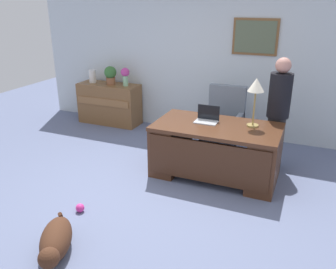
# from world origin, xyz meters

# --- Properties ---
(ground_plane) EXTENTS (12.00, 12.00, 0.00)m
(ground_plane) POSITION_xyz_m (0.00, 0.00, 0.00)
(ground_plane) COLOR slate
(back_wall) EXTENTS (7.00, 0.16, 2.70)m
(back_wall) POSITION_xyz_m (0.01, 2.60, 1.35)
(back_wall) COLOR silver
(back_wall) RESTS_ON ground_plane
(desk) EXTENTS (1.73, 0.95, 0.77)m
(desk) POSITION_xyz_m (0.68, 0.82, 0.42)
(desk) COLOR #4C2B19
(desk) RESTS_ON ground_plane
(credenza) EXTENTS (1.25, 0.50, 0.81)m
(credenza) POSITION_xyz_m (-1.95, 2.25, 0.41)
(credenza) COLOR brown
(credenza) RESTS_ON ground_plane
(armchair) EXTENTS (0.60, 0.59, 1.09)m
(armchair) POSITION_xyz_m (0.56, 1.73, 0.49)
(armchair) COLOR slate
(armchair) RESTS_ON ground_plane
(person_standing) EXTENTS (0.32, 0.32, 1.65)m
(person_standing) POSITION_xyz_m (1.40, 1.49, 0.85)
(person_standing) COLOR #262323
(person_standing) RESTS_ON ground_plane
(dog_lying) EXTENTS (0.58, 0.75, 0.30)m
(dog_lying) POSITION_xyz_m (-0.32, -1.42, 0.15)
(dog_lying) COLOR #472819
(dog_lying) RESTS_ON ground_plane
(laptop) EXTENTS (0.32, 0.22, 0.22)m
(laptop) POSITION_xyz_m (0.50, 0.95, 0.82)
(laptop) COLOR #B2B5BA
(laptop) RESTS_ON desk
(desk_lamp) EXTENTS (0.22, 0.22, 0.67)m
(desk_lamp) POSITION_xyz_m (1.13, 1.00, 1.30)
(desk_lamp) COLOR #9E8447
(desk_lamp) RESTS_ON desk
(vase_with_flowers) EXTENTS (0.17, 0.17, 0.35)m
(vase_with_flowers) POSITION_xyz_m (-1.56, 2.25, 1.03)
(vase_with_flowers) COLOR #8CC193
(vase_with_flowers) RESTS_ON credenza
(vase_empty) EXTENTS (0.14, 0.14, 0.26)m
(vase_empty) POSITION_xyz_m (-2.32, 2.25, 0.94)
(vase_empty) COLOR silver
(vase_empty) RESTS_ON credenza
(potted_plant) EXTENTS (0.24, 0.24, 0.36)m
(potted_plant) POSITION_xyz_m (-1.89, 2.25, 1.01)
(potted_plant) COLOR brown
(potted_plant) RESTS_ON credenza
(dog_toy_ball) EXTENTS (0.11, 0.11, 0.11)m
(dog_toy_ball) POSITION_xyz_m (-0.55, -0.71, 0.05)
(dog_toy_ball) COLOR #D8338C
(dog_toy_ball) RESTS_ON ground_plane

